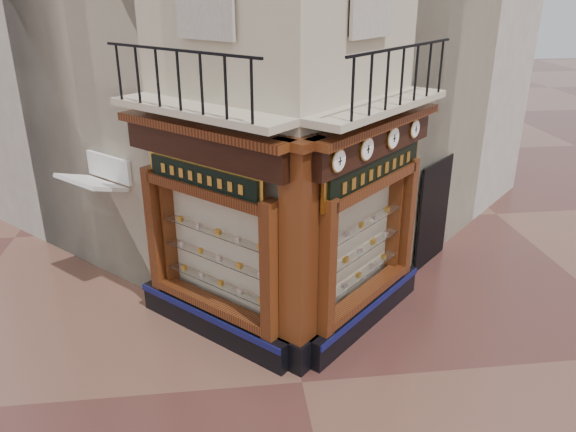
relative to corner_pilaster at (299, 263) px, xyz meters
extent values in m
plane|color=#4B2823|center=(0.00, -0.50, -1.95)|extent=(80.00, 80.00, 0.00)
cube|color=beige|center=(-2.47, 8.13, 3.55)|extent=(11.31, 11.31, 11.00)
cube|color=beige|center=(2.47, 8.13, 3.55)|extent=(11.31, 11.31, 11.00)
cube|color=black|center=(-1.44, 1.04, -1.67)|extent=(2.72, 2.72, 0.55)
cube|color=#0D1045|center=(-1.57, 0.91, -1.46)|extent=(2.50, 2.50, 0.12)
cube|color=#351409|center=(-0.45, 0.05, -0.17)|extent=(0.37, 0.37, 2.45)
cube|color=#351409|center=(-2.43, 2.03, -0.17)|extent=(0.37, 0.37, 2.45)
cube|color=#FDE4C0|center=(-1.20, 1.27, -0.20)|extent=(1.80, 1.80, 2.10)
cube|color=black|center=(-1.42, 1.05, 1.65)|extent=(2.69, 2.69, 0.50)
cube|color=#351409|center=(-1.47, 1.00, 1.96)|extent=(2.86, 2.86, 0.14)
cube|color=black|center=(1.44, 1.04, -1.67)|extent=(2.72, 2.72, 0.55)
cube|color=#0D1045|center=(1.57, 0.91, -1.46)|extent=(2.50, 2.50, 0.12)
cube|color=#351409|center=(0.45, 0.05, -0.17)|extent=(0.37, 0.37, 2.45)
cube|color=#351409|center=(2.43, 2.03, -0.17)|extent=(0.37, 0.37, 2.45)
cube|color=#FDE4C0|center=(1.20, 1.27, -0.20)|extent=(1.80, 1.80, 2.10)
cube|color=black|center=(1.42, 1.05, 1.65)|extent=(2.69, 2.69, 0.50)
cube|color=#351409|center=(1.47, 1.00, 1.96)|extent=(2.86, 2.86, 0.14)
cube|color=black|center=(0.00, 0.00, -1.67)|extent=(0.78, 0.78, 0.55)
cube|color=#351409|center=(0.00, 0.00, 0.25)|extent=(0.64, 0.64, 3.50)
cube|color=#351409|center=(0.00, 0.00, 1.96)|extent=(0.85, 0.85, 0.14)
cube|color=#B8AD90|center=(-1.48, 0.99, 2.25)|extent=(2.97, 2.97, 0.12)
cube|color=black|center=(-1.72, 0.76, 3.20)|extent=(2.36, 2.36, 0.04)
cube|color=#B8AD90|center=(1.48, 0.99, 2.25)|extent=(2.97, 2.97, 0.12)
cube|color=black|center=(1.72, 0.76, 3.20)|extent=(2.36, 2.36, 0.04)
cylinder|color=#AB8839|center=(0.57, -0.02, 1.67)|extent=(0.29, 0.29, 0.37)
cylinder|color=white|center=(0.59, -0.04, 1.67)|extent=(0.24, 0.24, 0.31)
cube|color=black|center=(0.60, -0.05, 1.67)|extent=(0.02, 0.02, 0.12)
cube|color=black|center=(0.60, -0.05, 1.67)|extent=(0.07, 0.07, 0.01)
cylinder|color=#AB8839|center=(1.15, 0.56, 1.67)|extent=(0.32, 0.32, 0.40)
cylinder|color=white|center=(1.17, 0.53, 1.67)|extent=(0.26, 0.26, 0.34)
cube|color=black|center=(1.18, 0.52, 1.67)|extent=(0.02, 0.02, 0.13)
cube|color=black|center=(1.18, 0.52, 1.67)|extent=(0.08, 0.08, 0.01)
cylinder|color=#AB8839|center=(1.76, 1.17, 1.67)|extent=(0.32, 0.32, 0.40)
cylinder|color=white|center=(1.79, 1.15, 1.67)|extent=(0.26, 0.26, 0.34)
cube|color=black|center=(1.80, 1.14, 1.67)|extent=(0.02, 0.02, 0.13)
cube|color=black|center=(1.80, 1.14, 1.67)|extent=(0.08, 0.08, 0.01)
cylinder|color=#AB8839|center=(2.34, 1.75, 1.67)|extent=(0.28, 0.28, 0.35)
cylinder|color=white|center=(2.36, 1.73, 1.67)|extent=(0.23, 0.23, 0.30)
cube|color=black|center=(2.37, 1.72, 1.67)|extent=(0.02, 0.02, 0.12)
cube|color=black|center=(2.37, 1.72, 1.67)|extent=(0.07, 0.07, 0.01)
cube|color=gold|center=(-1.45, 1.03, 1.15)|extent=(1.90, 1.90, 0.51)
cube|color=black|center=(-1.48, 1.00, 1.15)|extent=(1.77, 1.77, 0.38)
cube|color=gold|center=(1.45, 1.03, 1.15)|extent=(2.26, 2.26, 0.61)
cube|color=black|center=(1.48, 1.00, 1.15)|extent=(2.11, 2.11, 0.45)
camera|label=1|loc=(-1.14, -7.87, 4.10)|focal=35.00mm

